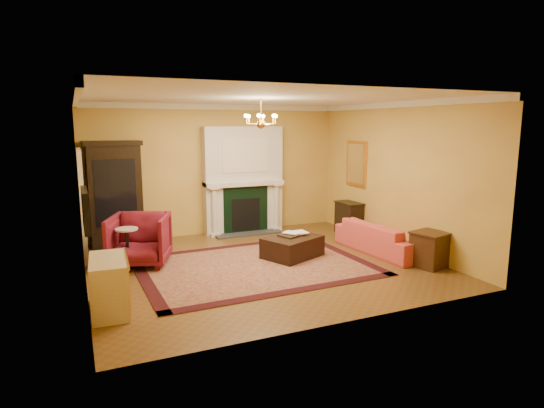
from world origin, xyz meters
TOP-DOWN VIEW (x-y plane):
  - floor at (0.00, 0.00)m, footprint 6.00×5.50m
  - ceiling at (0.00, 0.00)m, footprint 6.00×5.50m
  - wall_back at (0.00, 2.76)m, footprint 6.00×0.02m
  - wall_front at (0.00, -2.76)m, footprint 6.00×0.02m
  - wall_left at (-3.01, 0.00)m, footprint 0.02×5.50m
  - wall_right at (3.01, 0.00)m, footprint 0.02×5.50m
  - fireplace at (0.60, 2.57)m, footprint 1.90×0.70m
  - crown_molding at (0.00, 0.96)m, footprint 6.00×5.50m
  - doorway at (-2.95, 1.70)m, footprint 0.08×1.05m
  - tv_panel at (-2.95, -0.60)m, footprint 0.09×0.95m
  - gilt_mirror at (2.97, 1.40)m, footprint 0.06×0.76m
  - chandelier at (-0.00, 0.00)m, footprint 0.63×0.55m
  - oriental_rug at (-0.17, -0.07)m, footprint 4.13×3.14m
  - china_cabinet at (-2.30, 2.49)m, footprint 1.08×0.54m
  - wingback_armchair at (-2.05, 0.86)m, footprint 1.28×1.24m
  - pedestal_table at (-2.27, 0.83)m, footprint 0.40×0.40m
  - commode at (-2.73, -1.14)m, footprint 0.53×1.03m
  - coral_sofa at (2.53, -0.23)m, footprint 0.76×2.12m
  - end_table at (2.72, -1.36)m, footprint 0.64×0.64m
  - console_table at (2.78, 1.37)m, footprint 0.39×0.66m
  - leather_ottoman at (0.71, 0.15)m, footprint 1.28×1.13m
  - ottoman_tray at (0.74, 0.24)m, footprint 0.55×0.49m
  - book_a at (0.66, 0.21)m, footprint 0.22×0.16m
  - book_b at (0.83, 0.28)m, footprint 0.24×0.03m
  - topiary_left at (0.08, 2.53)m, footprint 0.16×0.16m
  - topiary_right at (1.38, 2.53)m, footprint 0.14×0.14m

SIDE VIEW (x-z plane):
  - floor at x=0.00m, z-range -0.02..0.00m
  - oriental_rug at x=-0.17m, z-range 0.00..0.02m
  - leather_ottoman at x=0.71m, z-range 0.02..0.41m
  - end_table at x=2.72m, z-range 0.00..0.61m
  - console_table at x=2.78m, z-range 0.00..0.73m
  - commode at x=-2.73m, z-range 0.00..0.75m
  - coral_sofa at x=2.53m, z-range 0.00..0.81m
  - pedestal_table at x=-2.27m, z-range 0.06..0.77m
  - ottoman_tray at x=0.74m, z-range 0.41..0.44m
  - wingback_armchair at x=-2.05m, z-range 0.00..1.04m
  - book_b at x=0.83m, z-range 0.44..0.76m
  - book_a at x=0.66m, z-range 0.44..0.76m
  - doorway at x=-2.95m, z-range 0.00..2.10m
  - china_cabinet at x=-2.30m, z-range 0.00..2.12m
  - fireplace at x=0.60m, z-range -0.06..2.44m
  - tv_panel at x=-2.95m, z-range 1.06..1.64m
  - topiary_right at x=1.38m, z-range 1.25..1.63m
  - topiary_left at x=0.08m, z-range 1.25..1.67m
  - wall_back at x=0.00m, z-range 0.00..3.00m
  - wall_front at x=0.00m, z-range 0.00..3.00m
  - wall_left at x=-3.01m, z-range 0.00..3.00m
  - wall_right at x=3.01m, z-range 0.00..3.00m
  - gilt_mirror at x=2.97m, z-range 1.12..2.17m
  - chandelier at x=0.00m, z-range 2.34..2.87m
  - crown_molding at x=0.00m, z-range 2.88..3.00m
  - ceiling at x=0.00m, z-range 3.00..3.02m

